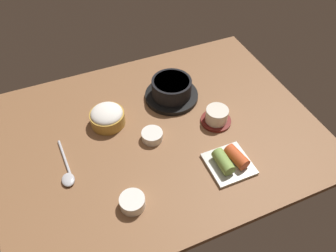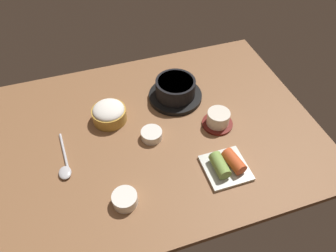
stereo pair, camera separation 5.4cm
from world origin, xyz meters
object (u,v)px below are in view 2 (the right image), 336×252
side_bowl_near (125,199)px  banchan_cup_center (152,134)px  spoon (65,166)px  rice_bowl (109,113)px  tea_cup_with_saucer (218,119)px  stone_pot (175,90)px  kimchi_plate (226,165)px

side_bowl_near → banchan_cup_center: bearing=56.3°
spoon → rice_bowl: bearing=42.6°
side_bowl_near → spoon: 21.74cm
tea_cup_with_saucer → spoon: size_ratio=0.58×
tea_cup_with_saucer → side_bowl_near: size_ratio=1.47×
tea_cup_with_saucer → banchan_cup_center: size_ratio=1.50×
stone_pot → rice_bowl: size_ratio=1.67×
stone_pot → kimchi_plate: size_ratio=1.50×
kimchi_plate → stone_pot: bearing=96.8°
kimchi_plate → tea_cup_with_saucer: bearing=73.9°
rice_bowl → kimchi_plate: 41.04cm
rice_bowl → tea_cup_with_saucer: 35.37cm
kimchi_plate → spoon: (-44.25, 15.03, -1.24)cm
side_bowl_near → kimchi_plate: bearing=2.7°
banchan_cup_center → kimchi_plate: 24.92cm
stone_pot → side_bowl_near: (-26.10, -34.68, -1.75)cm
rice_bowl → stone_pot: bearing=7.7°
banchan_cup_center → kimchi_plate: size_ratio=0.54×
side_bowl_near → rice_bowl: bearing=86.1°
banchan_cup_center → rice_bowl: bearing=132.7°
rice_bowl → banchan_cup_center: rice_bowl is taller
rice_bowl → spoon: rice_bowl is taller
tea_cup_with_saucer → kimchi_plate: bearing=-106.1°
rice_bowl → kimchi_plate: bearing=-47.0°
stone_pot → rice_bowl: 24.19cm
stone_pot → spoon: stone_pot is taller
tea_cup_with_saucer → rice_bowl: bearing=158.1°
rice_bowl → kimchi_plate: (27.96, -30.01, -1.25)cm
kimchi_plate → banchan_cup_center: bearing=133.2°
stone_pot → rice_bowl: stone_pot is taller
stone_pot → banchan_cup_center: stone_pot is taller
stone_pot → kimchi_plate: bearing=-83.2°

